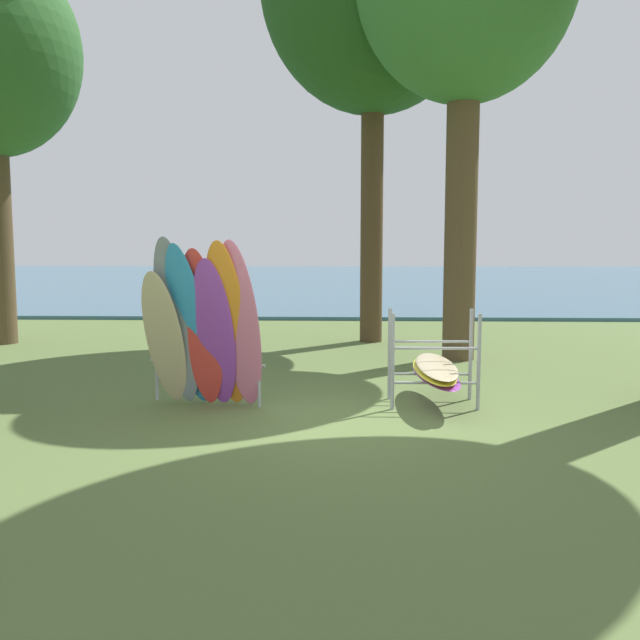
# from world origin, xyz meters

# --- Properties ---
(ground_plane) EXTENTS (80.00, 80.00, 0.00)m
(ground_plane) POSITION_xyz_m (0.00, 0.00, 0.00)
(ground_plane) COLOR #566B38
(lake_water) EXTENTS (80.00, 36.00, 0.10)m
(lake_water) POSITION_xyz_m (0.00, 28.58, 0.05)
(lake_water) COLOR #38607A
(lake_water) RESTS_ON ground
(leaning_board_pile) EXTENTS (1.68, 0.97, 2.23)m
(leaning_board_pile) POSITION_xyz_m (-1.60, 0.56, 1.04)
(leaning_board_pile) COLOR #C6B289
(leaning_board_pile) RESTS_ON ground
(board_storage_rack) EXTENTS (1.15, 2.13, 1.25)m
(board_storage_rack) POSITION_xyz_m (1.42, 0.89, 0.47)
(board_storage_rack) COLOR #9EA0A5
(board_storage_rack) RESTS_ON ground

